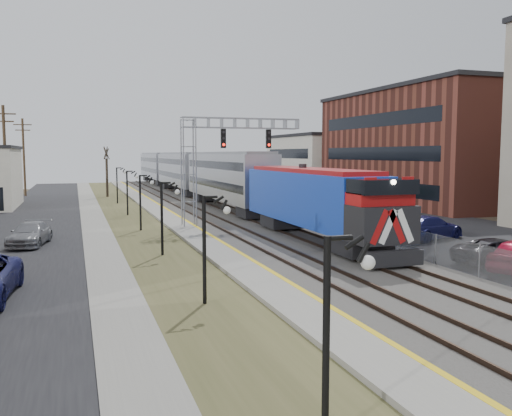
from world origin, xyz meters
name	(u,v)px	position (x,y,z in m)	size (l,w,h in m)	color
ground	(436,376)	(0.00, 0.00, 0.00)	(160.00, 160.00, 0.00)	#473D2D
street_west	(34,223)	(-11.50, 35.00, 0.02)	(7.00, 120.00, 0.04)	black
sidewalk	(94,221)	(-7.00, 35.00, 0.04)	(2.00, 120.00, 0.08)	gray
grass_median	(131,219)	(-4.00, 35.00, 0.03)	(4.00, 120.00, 0.06)	#474826
platform	(167,217)	(-1.00, 35.00, 0.12)	(2.00, 120.00, 0.24)	gray
ballast_bed	(224,215)	(4.00, 35.00, 0.10)	(8.00, 120.00, 0.20)	#595651
parking_lot	(345,211)	(16.00, 35.00, 0.02)	(16.00, 120.00, 0.04)	black
platform_edge	(177,215)	(-0.12, 35.00, 0.24)	(0.24, 120.00, 0.01)	gold
track_near	(201,214)	(2.00, 35.00, 0.28)	(1.58, 120.00, 0.15)	#2D2119
track_far	(240,213)	(5.50, 35.00, 0.28)	(1.58, 120.00, 0.15)	#2D2119
train	(193,175)	(5.50, 54.79, 2.92)	(3.00, 85.85, 5.33)	#163CB8
signal_gantry	(212,152)	(1.22, 27.99, 5.59)	(9.00, 1.07, 8.15)	gray
lampposts	(161,219)	(-4.00, 18.29, 2.00)	(0.14, 62.14, 4.00)	black
fence	(268,206)	(8.20, 35.00, 0.80)	(0.04, 120.00, 1.60)	gray
buildings_east	(497,145)	(30.00, 31.18, 6.31)	(16.00, 76.00, 15.00)	#AA9F89
bare_trees	(22,187)	(-12.66, 38.91, 2.70)	(12.30, 42.30, 5.95)	#382D23
car_lot_c	(501,253)	(11.40, 10.21, 0.65)	(2.17, 4.71, 1.31)	black
car_lot_d	(428,228)	(12.98, 18.12, 0.77)	(2.15, 5.28, 1.53)	navy
car_lot_e	(287,203)	(11.13, 37.89, 0.72)	(1.69, 4.20, 1.43)	gray
car_lot_f	(272,197)	(12.45, 45.72, 0.66)	(1.39, 3.99, 1.32)	#0C3E13
car_street_b	(30,235)	(-11.02, 23.83, 0.68)	(1.89, 4.66, 1.35)	gray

